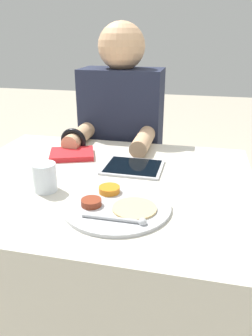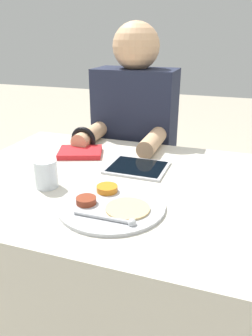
{
  "view_description": "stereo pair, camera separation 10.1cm",
  "coord_description": "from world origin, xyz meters",
  "px_view_note": "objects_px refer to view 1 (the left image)",
  "views": [
    {
      "loc": [
        0.3,
        -0.94,
        1.21
      ],
      "look_at": [
        0.09,
        -0.03,
        0.82
      ],
      "focal_mm": 35.0,
      "sensor_mm": 36.0,
      "label": 1
    },
    {
      "loc": [
        0.4,
        -0.91,
        1.21
      ],
      "look_at": [
        0.09,
        -0.03,
        0.82
      ],
      "focal_mm": 35.0,
      "sensor_mm": 36.0,
      "label": 2
    }
  ],
  "objects_px": {
    "person_diner": "(122,164)",
    "drinking_glass": "(45,177)",
    "thali_tray": "(117,205)",
    "red_notebook": "(72,154)",
    "tablet_device": "(133,167)"
  },
  "relations": [
    {
      "from": "person_diner",
      "to": "tablet_device",
      "type": "bearing_deg",
      "value": -71.18
    },
    {
      "from": "drinking_glass",
      "to": "red_notebook",
      "type": "bearing_deg",
      "value": 96.11
    },
    {
      "from": "tablet_device",
      "to": "thali_tray",
      "type": "bearing_deg",
      "value": -87.32
    },
    {
      "from": "drinking_glass",
      "to": "thali_tray",
      "type": "bearing_deg",
      "value": -13.13
    },
    {
      "from": "tablet_device",
      "to": "person_diner",
      "type": "height_order",
      "value": "person_diner"
    },
    {
      "from": "drinking_glass",
      "to": "tablet_device",
      "type": "bearing_deg",
      "value": 45.93
    },
    {
      "from": "tablet_device",
      "to": "drinking_glass",
      "type": "distance_m",
      "value": 0.33
    },
    {
      "from": "person_diner",
      "to": "drinking_glass",
      "type": "xyz_separation_m",
      "value": [
        -0.08,
        -0.65,
        0.2
      ]
    },
    {
      "from": "thali_tray",
      "to": "drinking_glass",
      "type": "distance_m",
      "value": 0.25
    },
    {
      "from": "thali_tray",
      "to": "drinking_glass",
      "type": "height_order",
      "value": "drinking_glass"
    },
    {
      "from": "tablet_device",
      "to": "person_diner",
      "type": "bearing_deg",
      "value": 108.82
    },
    {
      "from": "thali_tray",
      "to": "red_notebook",
      "type": "relative_size",
      "value": 1.49
    },
    {
      "from": "red_notebook",
      "to": "tablet_device",
      "type": "height_order",
      "value": "red_notebook"
    },
    {
      "from": "thali_tray",
      "to": "red_notebook",
      "type": "distance_m",
      "value": 0.44
    },
    {
      "from": "thali_tray",
      "to": "drinking_glass",
      "type": "bearing_deg",
      "value": 166.87
    }
  ]
}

